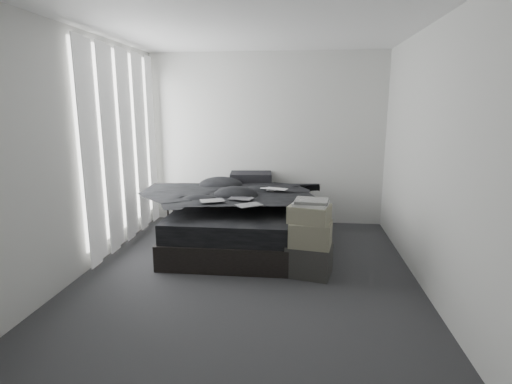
# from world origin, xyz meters

# --- Properties ---
(floor) EXTENTS (3.60, 4.20, 0.01)m
(floor) POSITION_xyz_m (0.00, 0.00, 0.00)
(floor) COLOR #2C2C2E
(floor) RESTS_ON ground
(ceiling) EXTENTS (3.60, 4.20, 0.01)m
(ceiling) POSITION_xyz_m (0.00, 0.00, 2.60)
(ceiling) COLOR white
(ceiling) RESTS_ON ground
(wall_back) EXTENTS (3.60, 0.01, 2.60)m
(wall_back) POSITION_xyz_m (0.00, 2.10, 1.30)
(wall_back) COLOR silver
(wall_back) RESTS_ON ground
(wall_front) EXTENTS (3.60, 0.01, 2.60)m
(wall_front) POSITION_xyz_m (0.00, -2.10, 1.30)
(wall_front) COLOR silver
(wall_front) RESTS_ON ground
(wall_left) EXTENTS (0.01, 4.20, 2.60)m
(wall_left) POSITION_xyz_m (-1.80, 0.00, 1.30)
(wall_left) COLOR silver
(wall_left) RESTS_ON ground
(wall_right) EXTENTS (0.01, 4.20, 2.60)m
(wall_right) POSITION_xyz_m (1.80, 0.00, 1.30)
(wall_right) COLOR silver
(wall_right) RESTS_ON ground
(window_left) EXTENTS (0.02, 2.00, 2.30)m
(window_left) POSITION_xyz_m (-1.78, 0.90, 1.35)
(window_left) COLOR white
(window_left) RESTS_ON wall_left
(curtain_left) EXTENTS (0.06, 2.12, 2.48)m
(curtain_left) POSITION_xyz_m (-1.73, 0.90, 1.28)
(curtain_left) COLOR white
(curtain_left) RESTS_ON wall_left
(bed) EXTENTS (1.66, 2.19, 0.30)m
(bed) POSITION_xyz_m (-0.21, 1.02, 0.15)
(bed) COLOR black
(bed) RESTS_ON floor
(mattress) EXTENTS (1.60, 2.13, 0.23)m
(mattress) POSITION_xyz_m (-0.21, 1.02, 0.41)
(mattress) COLOR black
(mattress) RESTS_ON bed
(duvet) EXTENTS (1.62, 1.88, 0.26)m
(duvet) POSITION_xyz_m (-0.21, 0.97, 0.66)
(duvet) COLOR black
(duvet) RESTS_ON mattress
(pillow_lower) EXTENTS (0.66, 0.45, 0.15)m
(pillow_lower) POSITION_xyz_m (-0.27, 1.87, 0.61)
(pillow_lower) COLOR black
(pillow_lower) RESTS_ON mattress
(pillow_upper) EXTENTS (0.66, 0.49, 0.14)m
(pillow_upper) POSITION_xyz_m (-0.19, 1.85, 0.75)
(pillow_upper) COLOR black
(pillow_upper) RESTS_ON pillow_lower
(laptop) EXTENTS (0.40, 0.32, 0.03)m
(laptop) POSITION_xyz_m (0.19, 1.07, 0.80)
(laptop) COLOR silver
(laptop) RESTS_ON duvet
(comic_a) EXTENTS (0.32, 0.27, 0.01)m
(comic_a) POSITION_xyz_m (-0.48, 0.43, 0.79)
(comic_a) COLOR black
(comic_a) RESTS_ON duvet
(comic_b) EXTENTS (0.31, 0.23, 0.01)m
(comic_b) POSITION_xyz_m (-0.16, 0.59, 0.80)
(comic_b) COLOR black
(comic_b) RESTS_ON duvet
(comic_c) EXTENTS (0.33, 0.31, 0.01)m
(comic_c) POSITION_xyz_m (-0.02, 0.28, 0.80)
(comic_c) COLOR black
(comic_c) RESTS_ON duvet
(side_stand) EXTENTS (0.37, 0.37, 0.66)m
(side_stand) POSITION_xyz_m (-1.19, 1.41, 0.33)
(side_stand) COLOR black
(side_stand) RESTS_ON floor
(papers) EXTENTS (0.29, 0.24, 0.01)m
(papers) POSITION_xyz_m (-1.18, 1.40, 0.66)
(papers) COLOR white
(papers) RESTS_ON side_stand
(floor_books) EXTENTS (0.17, 0.21, 0.13)m
(floor_books) POSITION_xyz_m (-1.25, 1.12, 0.06)
(floor_books) COLOR black
(floor_books) RESTS_ON floor
(box_lower) EXTENTS (0.53, 0.45, 0.34)m
(box_lower) POSITION_xyz_m (0.66, 0.06, 0.17)
(box_lower) COLOR #242424
(box_lower) RESTS_ON floor
(box_mid) EXTENTS (0.48, 0.40, 0.26)m
(box_mid) POSITION_xyz_m (0.67, 0.05, 0.47)
(box_mid) COLOR #6D6A56
(box_mid) RESTS_ON box_lower
(box_upper) EXTENTS (0.49, 0.43, 0.18)m
(box_upper) POSITION_xyz_m (0.65, 0.06, 0.69)
(box_upper) COLOR #6D6A56
(box_upper) RESTS_ON box_mid
(art_book_white) EXTENTS (0.40, 0.35, 0.04)m
(art_book_white) POSITION_xyz_m (0.66, 0.06, 0.80)
(art_book_white) COLOR silver
(art_book_white) RESTS_ON box_upper
(art_book_snake) EXTENTS (0.37, 0.31, 0.03)m
(art_book_snake) POSITION_xyz_m (0.67, 0.05, 0.83)
(art_book_snake) COLOR silver
(art_book_snake) RESTS_ON art_book_white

